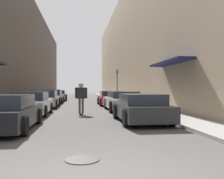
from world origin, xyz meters
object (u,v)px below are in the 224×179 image
(parked_car_left_2, at_px, (45,99))
(traffic_light, at_px, (117,81))
(manhole_cover, at_px, (82,159))
(parked_car_right_0, at_px, (141,108))
(parked_car_left_1, at_px, (31,104))
(parked_car_left_4, at_px, (58,95))
(parked_car_right_1, at_px, (122,101))
(parked_car_right_2, at_px, (110,98))
(parked_car_left_3, at_px, (52,97))
(skateboarder, at_px, (81,95))
(parked_car_left_0, at_px, (5,113))

(parked_car_left_2, xyz_separation_m, traffic_light, (7.06, 10.19, 1.68))
(manhole_cover, height_order, traffic_light, traffic_light)
(parked_car_right_0, bearing_deg, parked_car_left_1, 145.86)
(parked_car_right_0, bearing_deg, parked_car_left_2, 120.56)
(parked_car_left_4, distance_m, manhole_cover, 24.48)
(parked_car_left_2, height_order, manhole_cover, parked_car_left_2)
(parked_car_right_0, distance_m, parked_car_right_1, 5.35)
(parked_car_right_2, height_order, traffic_light, traffic_light)
(parked_car_left_3, xyz_separation_m, traffic_light, (7.04, 5.23, 1.66))
(parked_car_left_3, bearing_deg, parked_car_left_1, -90.02)
(parked_car_right_0, bearing_deg, manhole_cover, -115.75)
(parked_car_left_1, relative_size, skateboarder, 2.26)
(traffic_light, bearing_deg, parked_car_left_2, -124.69)
(parked_car_left_1, relative_size, parked_car_right_0, 0.93)
(manhole_cover, bearing_deg, parked_car_left_0, 123.29)
(parked_car_left_3, distance_m, parked_car_right_0, 14.65)
(traffic_light, bearing_deg, parked_car_left_4, 178.99)
(parked_car_left_2, xyz_separation_m, parked_car_right_0, (5.17, -8.75, -0.02))
(skateboarder, xyz_separation_m, manhole_cover, (-0.05, -8.68, -1.07))
(parked_car_right_1, relative_size, skateboarder, 2.64)
(parked_car_left_1, xyz_separation_m, parked_car_left_2, (-0.01, 5.26, 0.02))
(parked_car_left_2, distance_m, parked_car_right_2, 5.42)
(parked_car_left_3, xyz_separation_m, parked_car_right_2, (5.14, -3.27, -0.04))
(parked_car_left_3, bearing_deg, manhole_cover, -82.18)
(parked_car_right_0, xyz_separation_m, skateboarder, (-2.50, 3.39, 0.48))
(parked_car_left_1, distance_m, parked_car_left_4, 15.57)
(parked_car_right_2, relative_size, traffic_light, 1.17)
(parked_car_left_0, distance_m, parked_car_left_4, 20.37)
(parked_car_left_0, xyz_separation_m, parked_car_left_4, (0.14, 20.37, 0.00))
(parked_car_left_3, distance_m, skateboarder, 10.67)
(manhole_cover, bearing_deg, parked_car_left_3, 97.82)
(parked_car_left_1, height_order, parked_car_right_1, parked_car_left_1)
(parked_car_left_0, height_order, traffic_light, traffic_light)
(parked_car_left_0, relative_size, parked_car_right_0, 1.02)
(parked_car_left_4, relative_size, skateboarder, 2.56)
(parked_car_left_4, bearing_deg, parked_car_left_1, -90.52)
(skateboarder, bearing_deg, parked_car_left_4, 99.13)
(parked_car_left_4, bearing_deg, skateboarder, -80.87)
(parked_car_right_2, distance_m, manhole_cover, 15.95)
(parked_car_right_1, distance_m, parked_car_right_2, 5.10)
(parked_car_left_1, xyz_separation_m, parked_car_left_4, (0.14, 15.57, -0.00))
(parked_car_right_0, distance_m, skateboarder, 4.24)
(parked_car_left_2, height_order, traffic_light, traffic_light)
(parked_car_left_0, relative_size, parked_car_left_3, 1.08)
(parked_car_right_0, bearing_deg, parked_car_left_4, 104.75)
(parked_car_right_1, bearing_deg, parked_car_left_0, -128.51)
(parked_car_left_2, distance_m, skateboarder, 6.01)
(parked_car_left_4, xyz_separation_m, manhole_cover, (2.47, -24.35, -0.59))
(skateboarder, xyz_separation_m, traffic_light, (4.39, 15.55, 1.22))
(skateboarder, bearing_deg, traffic_light, 74.25)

